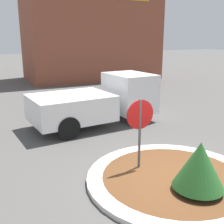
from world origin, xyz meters
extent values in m
plane|color=#514F4C|center=(0.00, 0.00, 0.00)|extent=(120.00, 120.00, 0.00)
cylinder|color=beige|center=(0.00, 0.00, 0.06)|extent=(4.54, 4.54, 0.12)
cylinder|color=brown|center=(0.00, 0.00, 0.06)|extent=(3.72, 3.72, 0.12)
cylinder|color=#4C4C51|center=(-0.52, 0.88, 1.04)|extent=(0.07, 0.07, 2.08)
cylinder|color=#B71414|center=(-0.52, 0.88, 1.66)|extent=(0.82, 0.03, 0.82)
cylinder|color=brown|center=(0.07, -0.83, 0.19)|extent=(0.08, 0.08, 0.12)
cone|color=#235623|center=(0.07, -0.83, 0.80)|extent=(1.21, 1.21, 1.12)
cube|color=white|center=(1.79, 5.57, 1.24)|extent=(1.88, 2.39, 1.69)
cube|color=white|center=(-1.05, 5.32, 0.90)|extent=(3.36, 2.64, 1.02)
cube|color=black|center=(2.38, 5.62, 1.53)|extent=(0.21, 2.01, 0.59)
cylinder|color=black|center=(1.54, 6.64, 0.43)|extent=(0.89, 0.33, 0.87)
cylinder|color=black|center=(1.72, 4.47, 0.43)|extent=(0.89, 0.33, 0.87)
cylinder|color=black|center=(-1.72, 6.36, 0.43)|extent=(0.89, 0.33, 0.87)
cylinder|color=black|center=(-1.54, 4.18, 0.43)|extent=(0.89, 0.33, 0.87)
cube|color=brown|center=(5.25, 18.75, 3.88)|extent=(11.32, 6.00, 7.76)
camera|label=1|loc=(-4.35, -5.31, 3.68)|focal=45.00mm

